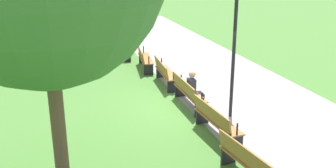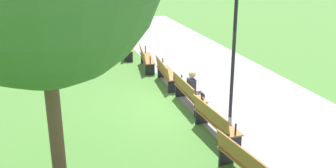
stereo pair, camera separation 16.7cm
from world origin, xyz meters
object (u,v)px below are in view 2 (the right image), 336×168
at_px(bench_3, 146,58).
at_px(person_seated, 194,88).
at_px(trash_bin, 98,27).
at_px(bench_4, 166,72).
at_px(bench_7, 248,165).
at_px(bench_1, 109,38).
at_px(lamp_post, 235,21).
at_px(bench_0, 92,31).
at_px(bench_5, 188,92).
at_px(bench_6, 214,120).
at_px(bench_2, 127,47).

height_order(bench_3, person_seated, person_seated).
height_order(person_seated, trash_bin, person_seated).
bearing_deg(bench_4, bench_7, 1.87).
bearing_deg(bench_7, bench_3, 172.54).
height_order(bench_1, lamp_post, lamp_post).
distance_m(bench_0, bench_5, 11.09).
height_order(bench_6, person_seated, person_seated).
height_order(bench_5, bench_7, same).
xyz_separation_m(bench_3, bench_5, (4.44, 0.29, 0.00)).
distance_m(bench_2, bench_6, 8.89).
bearing_deg(person_seated, bench_2, -173.34).
relative_size(bench_2, bench_5, 1.03).
distance_m(bench_0, person_seated, 11.26).
height_order(bench_1, bench_2, same).
xyz_separation_m(bench_4, lamp_post, (3.34, 0.99, 2.33)).
height_order(bench_4, trash_bin, bench_4).
relative_size(bench_2, bench_3, 1.01).
relative_size(bench_3, bench_6, 1.01).
height_order(bench_3, bench_7, same).
bearing_deg(bench_3, bench_6, 9.32).
bearing_deg(bench_5, bench_6, -1.86).
bearing_deg(bench_0, lamp_post, 31.33).
distance_m(bench_0, bench_6, 13.28).
relative_size(bench_0, trash_bin, 2.37).
relative_size(bench_2, bench_4, 1.01).
distance_m(person_seated, lamp_post, 2.50).
distance_m(bench_5, person_seated, 0.26).
relative_size(bench_1, bench_2, 1.00).
bearing_deg(bench_2, bench_7, 13.05).
bearing_deg(trash_bin, bench_1, 2.05).
height_order(bench_1, person_seated, person_seated).
distance_m(bench_2, bench_3, 2.23).
xyz_separation_m(bench_2, trash_bin, (-5.91, -0.64, -0.06)).
bearing_deg(bench_6, bench_5, 174.41).
relative_size(bench_4, lamp_post, 0.48).
bearing_deg(bench_5, bench_3, -176.28).
xyz_separation_m(bench_1, bench_4, (6.59, 1.08, 0.00)).
xyz_separation_m(bench_1, bench_7, (13.26, 0.86, 0.00)).
xyz_separation_m(bench_1, bench_2, (2.17, 0.50, 0.00)).
bearing_deg(trash_bin, lamp_post, 9.15).
bearing_deg(bench_1, bench_2, 27.94).
distance_m(bench_4, bench_6, 4.45).
bearing_deg(bench_0, bench_7, 24.24).
distance_m(bench_5, bench_7, 4.45).
bearing_deg(bench_7, person_seated, 166.78).
height_order(bench_5, bench_6, same).
relative_size(bench_0, person_seated, 1.64).
distance_m(bench_0, lamp_post, 12.57).
relative_size(bench_1, bench_5, 1.03).
distance_m(bench_2, bench_5, 6.67).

